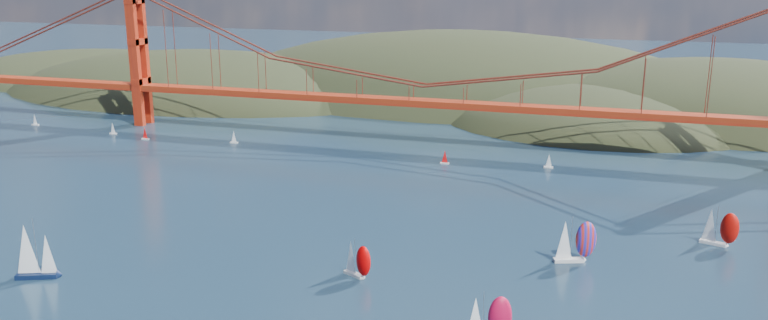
{
  "coord_description": "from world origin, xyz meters",
  "views": [
    {
      "loc": [
        66.04,
        -81.06,
        65.64
      ],
      "look_at": [
        12.63,
        90.0,
        17.89
      ],
      "focal_mm": 35.0,
      "sensor_mm": 36.0,
      "label": 1
    }
  ],
  "objects_px": {
    "racer_1": "(487,319)",
    "racer_rwb": "(575,240)",
    "racer_0": "(357,259)",
    "racer_3": "(719,227)",
    "sloop_navy": "(33,252)"
  },
  "relations": [
    {
      "from": "racer_1",
      "to": "racer_rwb",
      "type": "bearing_deg",
      "value": 46.95
    },
    {
      "from": "racer_0",
      "to": "racer_3",
      "type": "relative_size",
      "value": 0.89
    },
    {
      "from": "racer_0",
      "to": "racer_1",
      "type": "height_order",
      "value": "racer_1"
    },
    {
      "from": "sloop_navy",
      "to": "racer_0",
      "type": "height_order",
      "value": "sloop_navy"
    },
    {
      "from": "racer_1",
      "to": "racer_3",
      "type": "distance_m",
      "value": 77.71
    },
    {
      "from": "racer_rwb",
      "to": "racer_1",
      "type": "bearing_deg",
      "value": -125.76
    },
    {
      "from": "sloop_navy",
      "to": "racer_1",
      "type": "distance_m",
      "value": 97.03
    },
    {
      "from": "racer_3",
      "to": "racer_rwb",
      "type": "xyz_separation_m",
      "value": [
        -32.18,
        -20.69,
        0.53
      ]
    },
    {
      "from": "sloop_navy",
      "to": "racer_0",
      "type": "relative_size",
      "value": 1.56
    },
    {
      "from": "racer_0",
      "to": "racer_3",
      "type": "bearing_deg",
      "value": 56.51
    },
    {
      "from": "racer_0",
      "to": "racer_rwb",
      "type": "height_order",
      "value": "racer_rwb"
    },
    {
      "from": "racer_rwb",
      "to": "racer_0",
      "type": "bearing_deg",
      "value": -172.59
    },
    {
      "from": "sloop_navy",
      "to": "racer_3",
      "type": "bearing_deg",
      "value": 1.97
    },
    {
      "from": "sloop_navy",
      "to": "racer_3",
      "type": "relative_size",
      "value": 1.39
    },
    {
      "from": "racer_1",
      "to": "racer_3",
      "type": "xyz_separation_m",
      "value": [
        44.57,
        63.66,
        -0.17
      ]
    }
  ]
}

